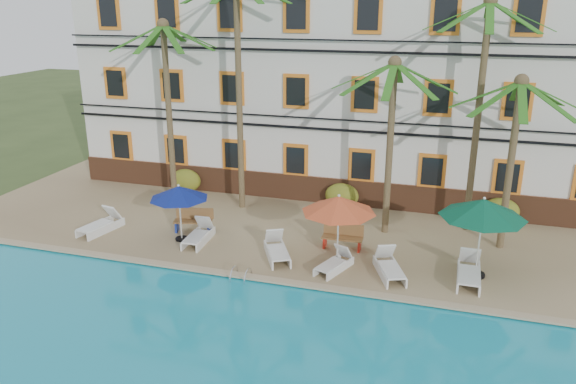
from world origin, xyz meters
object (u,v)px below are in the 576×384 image
(palm_c, at_px, (391,120))
(bench_left, at_px, (193,220))
(palm_a, at_px, (167,87))
(umbrella_blue, at_px, (179,193))
(palm_b, at_px, (238,65))
(umbrella_green, at_px, (483,209))
(lounger_e, at_px, (389,267))
(lounger_c, at_px, (277,250))
(palm_e, at_px, (514,137))
(lounger_a, at_px, (101,224))
(lounger_d, at_px, (335,263))
(palm_d, at_px, (481,86))
(umbrella_red, at_px, (339,205))
(pool_ladder, at_px, (241,278))
(bench_right, at_px, (343,236))
(lounger_f, at_px, (469,272))
(lounger_b, at_px, (199,235))

(palm_c, height_order, bench_left, palm_c)
(palm_a, relative_size, umbrella_blue, 3.59)
(palm_b, relative_size, umbrella_green, 3.53)
(palm_c, height_order, lounger_e, palm_c)
(lounger_c, bearing_deg, umbrella_blue, 173.80)
(palm_c, relative_size, umbrella_green, 2.45)
(palm_e, distance_m, lounger_a, 15.94)
(palm_e, distance_m, lounger_d, 7.71)
(lounger_d, bearing_deg, palm_d, 50.21)
(umbrella_red, height_order, bench_left, umbrella_red)
(lounger_c, distance_m, lounger_d, 2.22)
(palm_b, distance_m, lounger_e, 10.39)
(palm_d, bearing_deg, lounger_c, -143.60)
(lounger_e, bearing_deg, lounger_c, 177.33)
(palm_a, bearing_deg, palm_e, -4.46)
(pool_ladder, bearing_deg, bench_right, 50.53)
(lounger_c, relative_size, pool_ladder, 2.74)
(lounger_a, bearing_deg, palm_b, 44.27)
(umbrella_blue, height_order, bench_left, umbrella_blue)
(lounger_c, height_order, bench_left, bench_left)
(palm_a, bearing_deg, lounger_a, -104.91)
(lounger_c, height_order, pool_ladder, lounger_c)
(lounger_f, xyz_separation_m, bench_left, (-10.52, 1.22, 0.16))
(lounger_b, xyz_separation_m, lounger_c, (3.27, -0.44, 0.01))
(umbrella_red, bearing_deg, palm_d, 47.24)
(palm_b, xyz_separation_m, pool_ladder, (2.44, -6.35, -6.23))
(umbrella_blue, bearing_deg, umbrella_green, 0.80)
(palm_b, height_order, palm_d, palm_b)
(lounger_b, bearing_deg, palm_a, 128.12)
(pool_ladder, bearing_deg, lounger_c, 70.30)
(umbrella_red, bearing_deg, bench_right, 93.84)
(lounger_a, bearing_deg, palm_a, 75.09)
(palm_d, height_order, umbrella_red, palm_d)
(palm_a, relative_size, lounger_c, 3.95)
(palm_e, relative_size, lounger_d, 3.62)
(palm_d, height_order, lounger_c, palm_d)
(palm_e, bearing_deg, pool_ladder, -148.54)
(lounger_d, relative_size, lounger_f, 0.86)
(bench_left, bearing_deg, pool_ladder, -44.34)
(umbrella_blue, height_order, lounger_f, umbrella_blue)
(umbrella_green, height_order, lounger_d, umbrella_green)
(palm_a, relative_size, palm_b, 0.81)
(umbrella_green, bearing_deg, palm_a, 163.95)
(palm_a, bearing_deg, lounger_c, -34.50)
(palm_b, height_order, lounger_a, palm_b)
(umbrella_red, distance_m, lounger_f, 4.79)
(lounger_a, bearing_deg, lounger_c, -2.05)
(bench_right, bearing_deg, pool_ladder, -129.47)
(palm_c, distance_m, lounger_f, 6.25)
(lounger_d, height_order, lounger_e, lounger_e)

